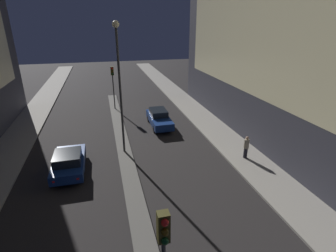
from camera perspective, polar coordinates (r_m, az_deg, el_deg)
median_strip at (r=20.91m, az=-9.64°, el=-4.69°), size 1.06×31.98×0.14m
traffic_light_near at (r=7.79m, az=-0.93°, el=-25.56°), size 0.32×0.42×4.67m
traffic_light_mid at (r=29.36m, az=-11.95°, el=10.10°), size 0.32×0.42×4.67m
street_lamp at (r=18.36m, az=-10.57°, el=10.79°), size 0.45×0.45×9.22m
car_left_lane at (r=18.45m, az=-20.79°, el=-7.31°), size 1.94×4.29×1.50m
car_right_lane at (r=24.82m, az=-1.96°, el=1.74°), size 1.73×4.70×1.53m
pedestrian_on_right_sidewalk at (r=19.49m, az=16.66°, el=-4.33°), size 0.36×0.36×1.66m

